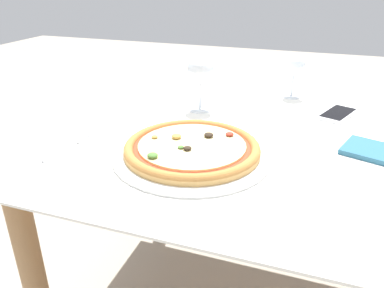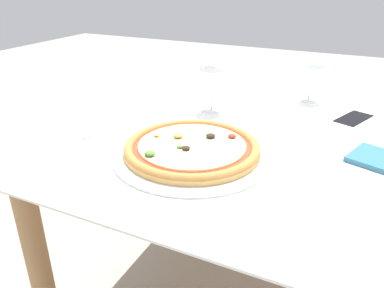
% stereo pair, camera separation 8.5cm
% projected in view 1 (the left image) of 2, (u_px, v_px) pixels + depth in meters
% --- Properties ---
extents(dining_table, '(1.28, 1.05, 0.72)m').
position_uv_depth(dining_table, '(277.00, 156.00, 1.04)').
color(dining_table, '#997047').
rests_on(dining_table, ground_plane).
extents(pizza_plate, '(0.36, 0.36, 0.04)m').
position_uv_depth(pizza_plate, '(192.00, 149.00, 0.86)').
color(pizza_plate, white).
rests_on(pizza_plate, dining_table).
extents(fork, '(0.04, 0.17, 0.00)m').
position_uv_depth(fork, '(69.00, 146.00, 0.90)').
color(fork, silver).
rests_on(fork, dining_table).
extents(wine_glass_far_left, '(0.07, 0.07, 0.14)m').
position_uv_depth(wine_glass_far_left, '(294.00, 66.00, 1.22)').
color(wine_glass_far_left, silver).
rests_on(wine_glass_far_left, dining_table).
extents(wine_glass_far_right, '(0.08, 0.08, 0.16)m').
position_uv_depth(wine_glass_far_right, '(200.00, 72.00, 1.10)').
color(wine_glass_far_right, silver).
rests_on(wine_glass_far_right, dining_table).
extents(cell_phone, '(0.12, 0.16, 0.01)m').
position_uv_depth(cell_phone, '(338.00, 114.00, 1.10)').
color(cell_phone, white).
rests_on(cell_phone, dining_table).
extents(napkin_folded, '(0.18, 0.15, 0.01)m').
position_uv_depth(napkin_folded, '(378.00, 152.00, 0.87)').
color(napkin_folded, '#2D607A').
rests_on(napkin_folded, dining_table).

